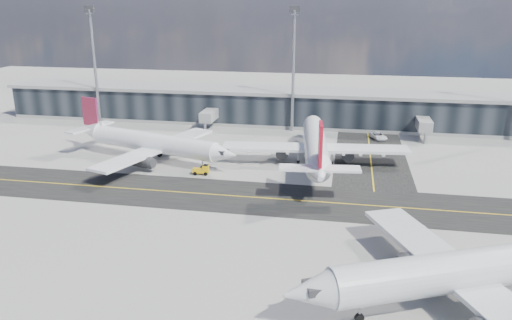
% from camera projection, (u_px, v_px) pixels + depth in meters
% --- Properties ---
extents(ground, '(300.00, 300.00, 0.00)m').
position_uv_depth(ground, '(255.00, 207.00, 75.49)').
color(ground, gray).
rests_on(ground, ground).
extents(taxiway_lanes, '(180.00, 63.00, 0.03)m').
position_uv_depth(taxiway_lanes, '(289.00, 185.00, 84.86)').
color(taxiway_lanes, black).
rests_on(taxiway_lanes, ground).
extents(terminal_concourse, '(152.00, 19.80, 8.80)m').
position_uv_depth(terminal_concourse, '(296.00, 108.00, 125.72)').
color(terminal_concourse, black).
rests_on(terminal_concourse, ground).
extents(floodlight_masts, '(102.50, 0.70, 28.90)m').
position_uv_depth(floodlight_masts, '(293.00, 66.00, 115.75)').
color(floodlight_masts, gray).
rests_on(floodlight_masts, ground).
extents(airliner_af, '(37.12, 32.00, 11.22)m').
position_uv_depth(airliner_af, '(151.00, 142.00, 96.64)').
color(airliner_af, white).
rests_on(airliner_af, ground).
extents(airliner_redtail, '(35.68, 41.77, 12.37)m').
position_uv_depth(airliner_redtail, '(315.00, 145.00, 93.32)').
color(airliner_redtail, white).
rests_on(airliner_redtail, ground).
extents(airliner_near, '(39.45, 34.04, 12.26)m').
position_uv_depth(airliner_near, '(481.00, 269.00, 50.19)').
color(airliner_near, silver).
rests_on(airliner_near, ground).
extents(baggage_tug, '(3.00, 1.69, 1.82)m').
position_uv_depth(baggage_tug, '(202.00, 170.00, 89.66)').
color(baggage_tug, yellow).
rests_on(baggage_tug, ground).
extents(service_van, '(4.40, 6.03, 1.52)m').
position_uv_depth(service_van, '(378.00, 136.00, 112.95)').
color(service_van, white).
rests_on(service_van, ground).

